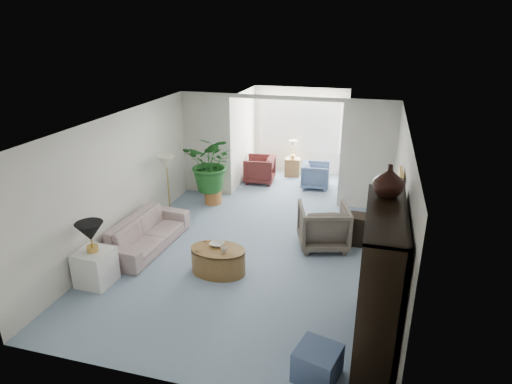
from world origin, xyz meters
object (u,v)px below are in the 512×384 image
(plant_pot, at_px, (213,197))
(framed_picture, at_px, (401,187))
(floor_lamp, at_px, (166,162))
(coffee_cup, at_px, (224,250))
(end_table, at_px, (95,267))
(cabinet_urn, at_px, (389,181))
(coffee_bowl, at_px, (217,244))
(side_table_dark, at_px, (361,230))
(sunroom_chair_blue, at_px, (316,175))
(wingback_chair, at_px, (323,226))
(sofa, at_px, (147,233))
(table_lamp, at_px, (90,232))
(coffee_table, at_px, (218,260))
(ottoman, at_px, (317,363))
(entertainment_cabinet, at_px, (379,284))
(sunroom_table, at_px, (292,167))
(sunroom_chair_maroon, at_px, (260,169))

(plant_pot, bearing_deg, framed_picture, -31.70)
(floor_lamp, relative_size, coffee_cup, 3.36)
(end_table, bearing_deg, cabinet_urn, 1.42)
(end_table, distance_m, coffee_bowl, 2.01)
(coffee_bowl, relative_size, side_table_dark, 0.40)
(side_table_dark, relative_size, sunroom_chair_blue, 0.82)
(wingback_chair, relative_size, sunroom_chair_blue, 1.30)
(sofa, distance_m, sunroom_chair_blue, 4.86)
(table_lamp, bearing_deg, floor_lamp, 90.40)
(sofa, bearing_deg, framed_picture, -88.33)
(side_table_dark, xyz_separation_m, plant_pot, (-3.48, 1.16, -0.13))
(coffee_table, height_order, ottoman, coffee_table)
(coffee_cup, xyz_separation_m, sunroom_chair_blue, (0.84, 4.70, -0.18))
(floor_lamp, relative_size, coffee_bowl, 1.53)
(entertainment_cabinet, relative_size, ottoman, 3.96)
(cabinet_urn, bearing_deg, wingback_chair, 114.71)
(sunroom_table, bearing_deg, framed_picture, -62.43)
(framed_picture, height_order, entertainment_cabinet, entertainment_cabinet)
(wingback_chair, xyz_separation_m, plant_pot, (-2.78, 1.46, -0.26))
(sunroom_chair_maroon, bearing_deg, cabinet_urn, 25.13)
(coffee_bowl, relative_size, plant_pot, 0.59)
(sofa, distance_m, table_lamp, 1.51)
(wingback_chair, relative_size, cabinet_urn, 2.25)
(coffee_table, bearing_deg, framed_picture, 8.32)
(floor_lamp, relative_size, coffee_table, 0.38)
(sofa, distance_m, floor_lamp, 1.72)
(framed_picture, xyz_separation_m, sunroom_table, (-2.58, 4.93, -1.45))
(coffee_bowl, bearing_deg, cabinet_urn, -17.67)
(coffee_table, bearing_deg, sunroom_chair_maroon, 96.27)
(sunroom_chair_blue, bearing_deg, plant_pot, 123.16)
(wingback_chair, height_order, ottoman, wingback_chair)
(coffee_cup, distance_m, sunroom_table, 5.45)
(entertainment_cabinet, height_order, sunroom_chair_maroon, entertainment_cabinet)
(table_lamp, height_order, entertainment_cabinet, entertainment_cabinet)
(sunroom_chair_blue, bearing_deg, cabinet_urn, -168.33)
(coffee_bowl, distance_m, cabinet_urn, 3.25)
(framed_picture, bearing_deg, entertainment_cabinet, -97.92)
(floor_lamp, bearing_deg, ottoman, -45.29)
(plant_pot, xyz_separation_m, sunroom_chair_blue, (2.18, 1.71, 0.16))
(sofa, distance_m, cabinet_urn, 4.77)
(side_table_dark, height_order, sunroom_table, side_table_dark)
(end_table, distance_m, coffee_cup, 2.11)
(end_table, distance_m, table_lamp, 0.64)
(end_table, distance_m, wingback_chair, 4.10)
(coffee_table, bearing_deg, sunroom_chair_blue, 77.79)
(coffee_cup, bearing_deg, sunroom_chair_blue, 79.81)
(sofa, relative_size, end_table, 3.43)
(coffee_table, xyz_separation_m, plant_pot, (-1.18, 2.89, -0.07))
(sofa, xyz_separation_m, floor_lamp, (-0.22, 1.41, 0.95))
(end_table, height_order, table_lamp, table_lamp)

